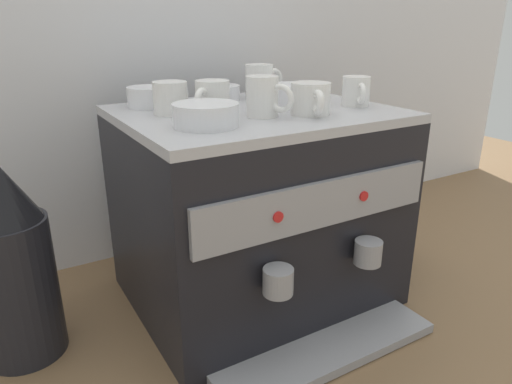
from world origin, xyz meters
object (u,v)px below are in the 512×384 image
at_px(espresso_machine, 257,208).
at_px(ceramic_bowl_1, 206,115).
at_px(ceramic_bowl_0, 219,93).
at_px(coffee_grinder, 11,263).
at_px(ceramic_cup_4, 356,91).
at_px(ceramic_bowl_2, 297,94).
at_px(ceramic_cup_5, 261,81).
at_px(ceramic_cup_0, 171,98).
at_px(ceramic_cup_2, 264,97).
at_px(ceramic_bowl_3, 149,97).
at_px(milk_pitcher, 390,229).
at_px(ceramic_cup_3, 311,99).
at_px(ceramic_cup_1, 212,97).

distance_m(espresso_machine, ceramic_bowl_1, 0.31).
distance_m(ceramic_bowl_0, coffee_grinder, 0.58).
bearing_deg(ceramic_cup_4, ceramic_bowl_2, 131.63).
bearing_deg(ceramic_cup_5, ceramic_bowl_2, -69.99).
bearing_deg(ceramic_cup_5, ceramic_cup_0, -163.22).
xyz_separation_m(ceramic_bowl_0, ceramic_bowl_2, (0.14, -0.13, 0.00)).
bearing_deg(ceramic_cup_0, ceramic_cup_5, 16.78).
height_order(ceramic_bowl_0, ceramic_bowl_1, ceramic_bowl_1).
xyz_separation_m(ceramic_cup_2, ceramic_bowl_3, (-0.16, 0.22, -0.02)).
xyz_separation_m(ceramic_cup_0, ceramic_bowl_1, (0.01, -0.15, -0.01)).
bearing_deg(ceramic_bowl_1, ceramic_cup_2, 8.98).
bearing_deg(ceramic_bowl_3, ceramic_cup_0, -82.04).
height_order(ceramic_cup_2, ceramic_bowl_3, ceramic_cup_2).
bearing_deg(coffee_grinder, ceramic_cup_5, 7.24).
height_order(ceramic_bowl_1, milk_pitcher, ceramic_bowl_1).
height_order(ceramic_bowl_2, milk_pitcher, ceramic_bowl_2).
bearing_deg(ceramic_cup_3, coffee_grinder, 164.81).
bearing_deg(ceramic_cup_4, ceramic_cup_0, 162.39).
bearing_deg(ceramic_bowl_2, espresso_machine, -167.33).
bearing_deg(coffee_grinder, ceramic_bowl_1, -22.90).
relative_size(ceramic_bowl_0, milk_pitcher, 0.67).
distance_m(ceramic_bowl_1, ceramic_bowl_2, 0.32).
height_order(ceramic_cup_4, ceramic_bowl_0, ceramic_cup_4).
xyz_separation_m(ceramic_cup_4, ceramic_cup_5, (-0.13, 0.20, 0.01)).
relative_size(ceramic_cup_1, milk_pitcher, 0.65).
bearing_deg(ceramic_bowl_3, ceramic_cup_3, -45.29).
xyz_separation_m(ceramic_cup_1, ceramic_cup_2, (0.07, -0.08, 0.01)).
bearing_deg(ceramic_cup_2, ceramic_cup_3, -18.63).
bearing_deg(ceramic_bowl_1, ceramic_bowl_2, 22.91).
height_order(ceramic_cup_3, ceramic_bowl_0, ceramic_cup_3).
distance_m(ceramic_cup_4, milk_pitcher, 0.47).
bearing_deg(ceramic_cup_1, ceramic_cup_4, -14.37).
height_order(ceramic_cup_2, ceramic_cup_3, ceramic_cup_2).
distance_m(ceramic_bowl_0, milk_pitcher, 0.62).
relative_size(espresso_machine, milk_pitcher, 3.86).
height_order(ceramic_cup_1, ceramic_cup_4, ceramic_cup_1).
xyz_separation_m(ceramic_cup_4, ceramic_bowl_3, (-0.40, 0.22, -0.01)).
relative_size(espresso_machine, ceramic_bowl_1, 4.74).
bearing_deg(ceramic_bowl_2, ceramic_cup_1, -175.21).
height_order(ceramic_cup_2, ceramic_bowl_0, ceramic_cup_2).
relative_size(ceramic_cup_2, ceramic_cup_3, 0.89).
height_order(ceramic_cup_2, ceramic_bowl_2, ceramic_cup_2).
relative_size(ceramic_cup_0, ceramic_cup_3, 0.82).
relative_size(ceramic_cup_2, ceramic_cup_5, 0.92).
bearing_deg(ceramic_cup_2, ceramic_bowl_0, 86.18).
xyz_separation_m(ceramic_cup_5, coffee_grinder, (-0.60, -0.08, -0.29)).
bearing_deg(milk_pitcher, ceramic_cup_0, 173.74).
relative_size(ceramic_bowl_0, ceramic_bowl_2, 0.77).
bearing_deg(ceramic_cup_3, ceramic_bowl_0, 106.54).
bearing_deg(ceramic_cup_4, ceramic_cup_3, -167.96).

